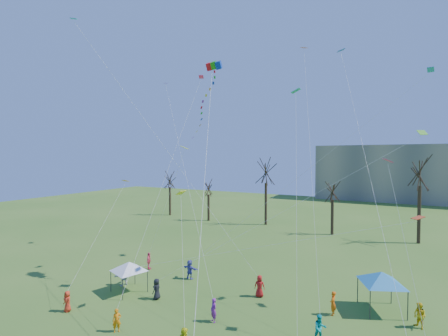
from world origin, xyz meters
The scene contains 7 objects.
distant_building centered at (22.00, 82.00, 7.50)m, with size 60.00×14.00×15.00m, color gray.
bare_tree_row centered at (6.15, 35.35, 7.52)m, with size 67.24×8.01×12.33m.
big_box_kite centered at (-4.51, 9.66, 16.46)m, with size 4.30×7.75×23.40m.
canopy_tent_white centered at (-9.66, 5.04, 2.24)m, with size 3.34×3.34×2.64m.
canopy_tent_blue centered at (9.92, 11.55, 2.57)m, with size 3.72×3.72×3.03m.
festival_crowd centered at (-0.20, 5.46, 0.87)m, with size 25.18×11.37×1.85m.
small_kites_aloft centered at (0.25, 10.57, 14.54)m, with size 29.53×20.55×33.83m.
Camera 1 is at (10.23, -14.84, 11.78)m, focal length 25.00 mm.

